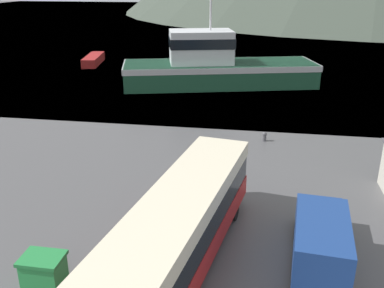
{
  "coord_description": "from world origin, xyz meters",
  "views": [
    {
      "loc": [
        0.86,
        -6.01,
        10.48
      ],
      "look_at": [
        -2.74,
        15.53,
        2.0
      ],
      "focal_mm": 40.0,
      "sensor_mm": 36.0,
      "label": 1
    }
  ],
  "objects_px": {
    "storage_bin": "(44,272)",
    "small_boat": "(94,60)",
    "tour_bus": "(177,232)",
    "delivery_van": "(320,239)",
    "fishing_boat": "(215,66)"
  },
  "relations": [
    {
      "from": "tour_bus",
      "to": "small_boat",
      "type": "xyz_separation_m",
      "value": [
        -19.24,
        40.08,
        -1.26
      ]
    },
    {
      "from": "tour_bus",
      "to": "small_boat",
      "type": "bearing_deg",
      "value": 125.02
    },
    {
      "from": "fishing_boat",
      "to": "small_boat",
      "type": "relative_size",
      "value": 2.88
    },
    {
      "from": "delivery_van",
      "to": "fishing_boat",
      "type": "distance_m",
      "value": 30.37
    },
    {
      "from": "fishing_boat",
      "to": "storage_bin",
      "type": "xyz_separation_m",
      "value": [
        -2.38,
        -32.38,
        -1.36
      ]
    },
    {
      "from": "tour_bus",
      "to": "storage_bin",
      "type": "xyz_separation_m",
      "value": [
        -4.56,
        -1.62,
        -1.12
      ]
    },
    {
      "from": "small_boat",
      "to": "tour_bus",
      "type": "bearing_deg",
      "value": -74.95
    },
    {
      "from": "delivery_van",
      "to": "fishing_boat",
      "type": "relative_size",
      "value": 0.29
    },
    {
      "from": "tour_bus",
      "to": "small_boat",
      "type": "distance_m",
      "value": 44.48
    },
    {
      "from": "delivery_van",
      "to": "small_boat",
      "type": "relative_size",
      "value": 0.84
    },
    {
      "from": "storage_bin",
      "to": "small_boat",
      "type": "xyz_separation_m",
      "value": [
        -14.68,
        41.7,
        -0.14
      ]
    },
    {
      "from": "tour_bus",
      "to": "delivery_van",
      "type": "bearing_deg",
      "value": 23.5
    },
    {
      "from": "fishing_boat",
      "to": "small_boat",
      "type": "distance_m",
      "value": 19.5
    },
    {
      "from": "delivery_van",
      "to": "small_boat",
      "type": "distance_m",
      "value": 45.86
    },
    {
      "from": "fishing_boat",
      "to": "tour_bus",
      "type": "bearing_deg",
      "value": -10.8
    }
  ]
}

